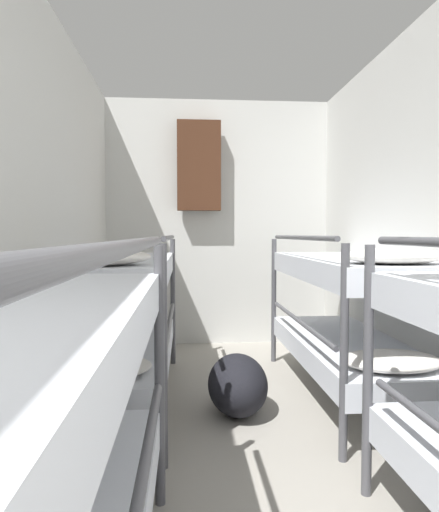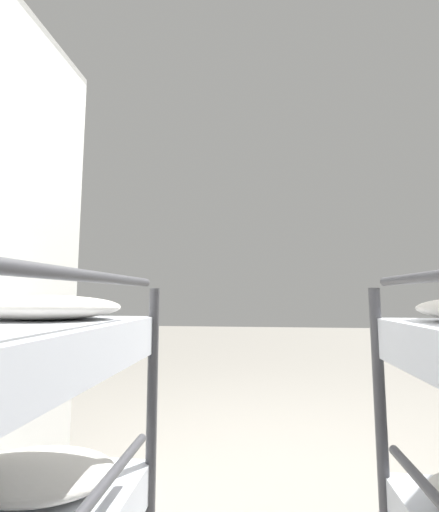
# 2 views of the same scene
# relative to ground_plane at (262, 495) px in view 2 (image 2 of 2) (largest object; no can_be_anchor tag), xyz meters

# --- Properties ---
(ground_plane) EXTENTS (20.00, 20.00, 0.00)m
(ground_plane) POSITION_rel_ground_plane_xyz_m (0.00, 0.00, 0.00)
(ground_plane) COLOR gray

